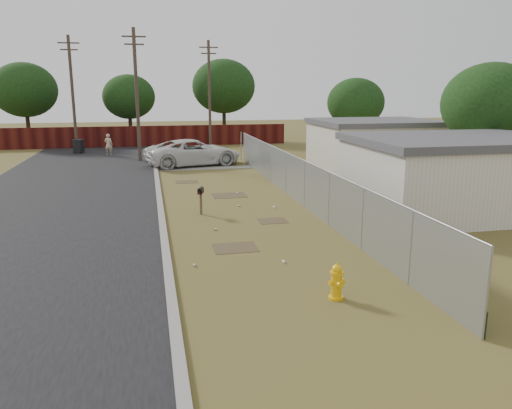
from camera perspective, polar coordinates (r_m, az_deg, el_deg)
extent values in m
plane|color=brown|center=(20.97, -2.58, -0.68)|extent=(120.00, 120.00, 0.00)
cube|color=black|center=(28.82, -20.23, 2.34)|extent=(9.00, 60.00, 0.02)
cube|color=gray|center=(28.52, -11.25, 2.90)|extent=(0.25, 60.00, 0.12)
cube|color=gray|center=(32.15, -6.02, 4.14)|extent=(6.20, 1.00, 0.03)
cylinder|color=#999CA1|center=(11.09, 24.91, -9.29)|extent=(0.06, 0.06, 2.00)
cylinder|color=#999CA1|center=(13.44, 17.29, -4.80)|extent=(0.06, 0.06, 2.00)
cylinder|color=#999CA1|center=(16.00, 12.09, -1.64)|extent=(0.06, 0.06, 2.00)
cylinder|color=#999CA1|center=(18.70, 8.36, 0.64)|extent=(0.06, 0.06, 2.00)
cylinder|color=#999CA1|center=(21.47, 5.58, 2.33)|extent=(0.06, 0.06, 2.00)
cylinder|color=#999CA1|center=(24.30, 3.44, 3.63)|extent=(0.06, 0.06, 2.00)
cylinder|color=#999CA1|center=(27.17, 1.75, 4.66)|extent=(0.06, 0.06, 2.00)
cylinder|color=#999CA1|center=(30.06, 0.37, 5.48)|extent=(0.06, 0.06, 2.00)
cylinder|color=#999CA1|center=(32.97, -0.76, 6.16)|extent=(0.06, 0.06, 2.00)
cylinder|color=#999CA1|center=(35.90, -1.72, 6.72)|extent=(0.06, 0.06, 2.00)
cylinder|color=#999CA1|center=(22.26, 4.86, 5.33)|extent=(0.04, 26.00, 0.04)
cube|color=gray|center=(22.41, 4.81, 2.80)|extent=(0.01, 26.00, 2.00)
cube|color=black|center=(22.56, 4.92, 1.06)|extent=(0.03, 26.00, 0.60)
cube|color=#4A150F|center=(45.35, -15.57, 7.46)|extent=(30.00, 0.12, 1.80)
cylinder|color=#493A30|center=(36.09, -13.46, 11.98)|extent=(0.24, 0.24, 9.00)
cube|color=#493A30|center=(36.25, -13.80, 18.15)|extent=(1.60, 0.10, 0.10)
cube|color=#493A30|center=(36.21, -13.76, 17.36)|extent=(1.30, 0.10, 0.10)
cylinder|color=#493A30|center=(42.47, -20.21, 11.67)|extent=(0.24, 0.24, 9.00)
cube|color=#493A30|center=(42.60, -20.64, 16.90)|extent=(1.60, 0.10, 0.10)
cube|color=#493A30|center=(42.56, -20.59, 16.23)|extent=(1.30, 0.10, 0.10)
cylinder|color=#493A30|center=(44.41, -5.34, 12.43)|extent=(0.24, 0.24, 9.00)
cube|color=#493A30|center=(44.54, -5.45, 17.45)|extent=(1.60, 0.10, 0.10)
cube|color=#493A30|center=(44.50, -5.44, 16.81)|extent=(1.30, 0.10, 0.10)
cube|color=silver|center=(22.20, 21.92, 2.84)|extent=(8.00, 6.00, 2.80)
cube|color=#49484D|center=(22.00, 22.26, 6.81)|extent=(8.32, 6.24, 0.30)
cube|color=silver|center=(32.42, 13.33, 6.40)|extent=(7.00, 6.00, 2.80)
cube|color=#49484D|center=(32.28, 13.48, 9.13)|extent=(7.28, 6.24, 0.30)
cylinder|color=#2E2114|center=(50.34, -24.58, 8.14)|extent=(0.36, 0.36, 3.30)
ellipsoid|color=black|center=(50.23, -24.94, 11.80)|extent=(5.70, 5.70, 4.84)
cylinder|color=#2E2114|center=(50.24, -14.15, 8.66)|extent=(0.36, 0.36, 2.86)
ellipsoid|color=black|center=(50.12, -14.33, 11.84)|extent=(4.94, 4.94, 4.20)
cylinder|color=#2E2114|center=(49.74, -3.66, 9.37)|extent=(0.36, 0.36, 3.52)
ellipsoid|color=black|center=(49.63, -3.72, 13.33)|extent=(6.08, 6.08, 5.17)
cylinder|color=#2E2114|center=(41.61, 11.16, 7.81)|extent=(0.36, 0.36, 2.64)
ellipsoid|color=black|center=(41.46, 11.32, 11.36)|extent=(4.56, 4.56, 3.88)
cylinder|color=#2E2114|center=(29.10, 24.69, 4.89)|extent=(0.36, 0.36, 2.86)
ellipsoid|color=black|center=(28.89, 25.23, 10.37)|extent=(4.94, 4.94, 4.20)
cylinder|color=#EEB30C|center=(12.51, 9.13, -10.43)|extent=(0.42, 0.42, 0.06)
cylinder|color=#EEB30C|center=(12.39, 9.18, -9.06)|extent=(0.29, 0.29, 0.63)
cylinder|color=#EEB30C|center=(12.27, 9.24, -7.70)|extent=(0.38, 0.38, 0.05)
sphere|color=#EEB30C|center=(12.24, 9.25, -7.32)|extent=(0.28, 0.28, 0.25)
cylinder|color=#EEB30C|center=(12.20, 9.27, -6.75)|extent=(0.05, 0.05, 0.06)
cylinder|color=#EEB30C|center=(12.29, 8.57, -8.84)|extent=(0.12, 0.13, 0.12)
cylinder|color=#EEB30C|center=(12.43, 9.81, -8.62)|extent=(0.12, 0.13, 0.12)
cylinder|color=#EEB30C|center=(12.24, 9.55, -8.97)|extent=(0.17, 0.15, 0.15)
cube|color=brown|center=(20.30, -6.31, 0.14)|extent=(0.11, 0.11, 0.93)
cube|color=black|center=(20.20, -6.34, 1.50)|extent=(0.30, 0.48, 0.17)
cylinder|color=black|center=(20.18, -6.35, 1.73)|extent=(0.30, 0.48, 0.17)
cube|color=#A20B15|center=(19.97, -6.50, 1.36)|extent=(0.03, 0.04, 0.09)
imported|color=silver|center=(33.44, -7.15, 5.93)|extent=(6.79, 4.38, 1.74)
imported|color=#BDAA8A|center=(39.79, -16.50, 6.58)|extent=(0.68, 0.53, 1.66)
cube|color=black|center=(41.96, -19.62, 6.23)|extent=(0.82, 0.82, 1.02)
cube|color=black|center=(41.90, -19.67, 6.95)|extent=(0.90, 0.90, 0.09)
cylinder|color=black|center=(41.57, -19.38, 5.63)|extent=(0.12, 0.22, 0.21)
cylinder|color=silver|center=(14.77, 3.18, -6.52)|extent=(0.09, 0.11, 0.07)
cylinder|color=silver|center=(18.08, -4.67, -2.84)|extent=(0.11, 0.08, 0.07)
cylinder|color=silver|center=(21.39, 2.12, -0.29)|extent=(0.09, 0.12, 0.07)
cylinder|color=silver|center=(14.55, -7.05, -6.90)|extent=(0.08, 0.10, 0.07)
cylinder|color=silver|center=(24.30, -2.20, 1.34)|extent=(0.12, 0.11, 0.07)
cylinder|color=silver|center=(21.60, -1.90, -0.15)|extent=(0.12, 0.12, 0.07)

